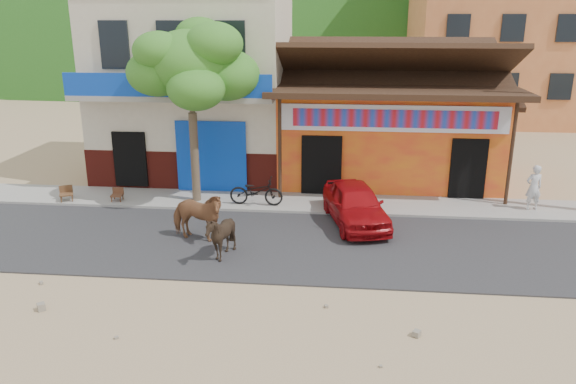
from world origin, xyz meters
name	(u,v)px	position (x,y,z in m)	size (l,w,h in m)	color
ground	(325,288)	(0.00, 0.00, 0.00)	(120.00, 120.00, 0.00)	#9E825B
road	(328,246)	(0.00, 2.50, 0.02)	(60.00, 5.00, 0.04)	#28282B
sidewalk	(332,204)	(0.00, 6.00, 0.06)	(60.00, 2.00, 0.12)	gray
dance_club	(386,131)	(2.00, 10.00, 1.80)	(8.00, 6.00, 3.60)	orange
cafe_building	(197,85)	(-5.50, 10.00, 3.50)	(7.00, 6.00, 7.00)	beige
apartment_front	(492,17)	(9.00, 24.00, 6.00)	(9.00, 9.00, 12.00)	#CC723F
tree	(192,113)	(-4.60, 5.80, 3.12)	(3.00, 3.00, 6.00)	#2D721E
cow_tan	(197,216)	(-3.72, 2.50, 0.77)	(0.79, 1.73, 1.46)	#8E5B39
cow_dark	(221,236)	(-2.79, 1.33, 0.68)	(1.02, 1.15, 1.27)	black
red_car	(355,204)	(0.75, 4.29, 0.67)	(1.49, 3.69, 1.26)	#A10B10
scooter	(256,191)	(-2.49, 5.51, 0.59)	(0.62, 1.78, 0.94)	black
pedestrian	(534,187)	(6.49, 5.94, 0.87)	(0.54, 0.36, 1.49)	silver
cafe_chair_left	(116,190)	(-7.28, 5.46, 0.52)	(0.37, 0.37, 0.80)	#522A1B
cafe_chair_right	(65,188)	(-9.00, 5.30, 0.58)	(0.43, 0.43, 0.93)	#4C3319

